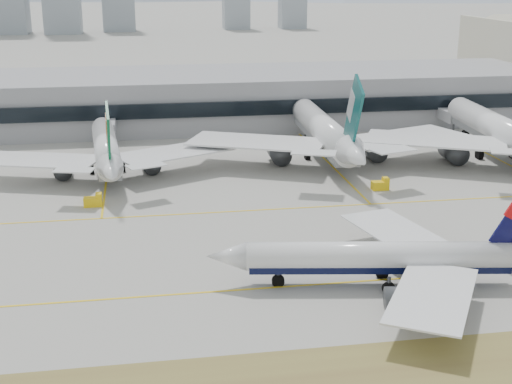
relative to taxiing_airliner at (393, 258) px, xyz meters
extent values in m
plane|color=#9B9891|center=(-22.04, 7.02, -4.31)|extent=(3000.00, 3000.00, 0.00)
cube|color=yellow|center=(-22.04, 2.02, -4.28)|extent=(360.00, 0.45, 0.04)
cube|color=yellow|center=(-22.04, 37.02, -4.28)|extent=(360.00, 0.45, 0.04)
cylinder|color=white|center=(-1.93, 0.31, 0.33)|extent=(38.80, 10.22, 4.22)
cube|color=black|center=(-1.93, 0.31, -0.83)|extent=(37.94, 9.47, 1.90)
cone|color=white|center=(-23.91, 3.79, 0.33)|extent=(6.49, 5.09, 4.22)
cube|color=white|center=(4.82, 11.09, -0.30)|extent=(13.97, 22.42, 0.25)
cylinder|color=#3F4247|center=(2.06, 7.57, -2.62)|extent=(6.85, 4.14, 3.17)
cube|color=#3F4247|center=(2.06, 7.57, -1.36)|extent=(2.70, 0.73, 1.48)
cube|color=white|center=(1.15, -12.04, -0.30)|extent=(18.90, 22.75, 0.25)
cylinder|color=#3F4247|center=(-0.38, -7.84, -2.62)|extent=(6.85, 4.14, 3.17)
cube|color=#3F4247|center=(-0.38, -7.84, -1.36)|extent=(2.70, 0.73, 1.48)
cylinder|color=#3F4247|center=(-16.42, 2.60, -3.05)|extent=(0.51, 0.51, 2.53)
cylinder|color=black|center=(-16.42, 2.60, -3.57)|extent=(1.99, 1.03, 1.90)
cylinder|color=#3F4247|center=(-1.30, -2.57, -3.05)|extent=(0.51, 0.51, 2.53)
cylinder|color=black|center=(-1.30, -2.57, -3.57)|extent=(1.99, 1.03, 1.90)
cylinder|color=#3F4247|center=(-0.44, 2.85, -3.05)|extent=(0.51, 0.51, 2.53)
cylinder|color=black|center=(-0.44, 2.85, -3.57)|extent=(1.99, 1.03, 1.90)
cylinder|color=white|center=(-43.28, 70.29, 1.63)|extent=(8.48, 41.13, 5.40)
cube|color=slate|center=(-43.28, 70.29, 0.14)|extent=(7.61, 40.25, 2.43)
cone|color=white|center=(-45.06, 93.76, 1.63)|extent=(5.86, 6.63, 5.40)
cone|color=white|center=(-41.39, 45.41, 2.30)|extent=(6.07, 9.46, 5.40)
cube|color=white|center=(-28.28, 65.42, 0.82)|extent=(28.51, 22.16, 0.32)
cube|color=white|center=(-34.52, 47.64, 2.71)|extent=(8.50, 6.55, 0.22)
cylinder|color=#3F4247|center=(-33.33, 67.75, -2.15)|extent=(4.56, 7.09, 4.05)
cube|color=#3F4247|center=(-33.33, 67.75, -0.53)|extent=(0.62, 2.86, 1.89)
cube|color=white|center=(-57.37, 63.21, 0.82)|extent=(28.31, 19.19, 0.32)
cube|color=white|center=(-48.52, 46.58, 2.71)|extent=(8.29, 5.64, 0.22)
cylinder|color=#3F4247|center=(-52.72, 66.27, -2.15)|extent=(4.56, 7.09, 4.05)
cube|color=#3F4247|center=(-52.72, 66.27, -0.53)|extent=(0.62, 2.86, 1.89)
cube|color=#0C5832|center=(-41.60, 48.24, 8.72)|extent=(1.34, 11.30, 14.49)
cube|color=orange|center=(-41.69, 49.37, 10.29)|extent=(0.98, 5.12, 6.20)
cylinder|color=#3F4247|center=(-44.45, 85.77, -2.69)|extent=(0.65, 0.65, 3.24)
cylinder|color=black|center=(-44.45, 85.77, -3.37)|extent=(1.13, 2.50, 2.43)
cylinder|color=#3F4247|center=(-46.69, 68.90, -2.69)|extent=(0.65, 0.65, 3.24)
cylinder|color=black|center=(-46.69, 68.90, -3.37)|extent=(1.13, 2.50, 2.43)
cylinder|color=#3F4247|center=(-39.69, 69.43, -2.69)|extent=(0.65, 0.65, 3.24)
cylinder|color=black|center=(-39.69, 69.43, -3.37)|extent=(1.13, 2.50, 2.43)
cylinder|color=white|center=(9.02, 74.69, 2.83)|extent=(8.00, 49.27, 6.49)
cube|color=slate|center=(9.02, 74.69, 1.04)|extent=(6.99, 48.26, 2.92)
cone|color=white|center=(9.89, 102.97, 2.83)|extent=(6.72, 7.70, 6.49)
cone|color=white|center=(8.10, 44.70, 3.64)|extent=(6.83, 11.10, 6.49)
cube|color=white|center=(26.32, 66.95, 1.86)|extent=(34.19, 24.19, 0.39)
cube|color=white|center=(16.60, 46.49, 4.13)|extent=(10.06, 7.12, 0.26)
cylinder|color=#3F4247|center=(20.58, 70.37, -1.71)|extent=(5.12, 8.33, 4.87)
cube|color=#3F4247|center=(20.58, 70.37, 0.23)|extent=(0.59, 3.42, 2.27)
cube|color=white|center=(-8.73, 68.03, 1.86)|extent=(34.28, 25.63, 0.39)
cube|color=white|center=(-0.28, 47.01, 4.13)|extent=(10.17, 7.57, 0.26)
cylinder|color=#3F4247|center=(-2.78, 71.09, -1.71)|extent=(5.12, 8.33, 4.87)
cube|color=#3F4247|center=(-2.78, 71.09, 0.23)|extent=(0.59, 3.42, 2.27)
cube|color=#125051|center=(8.20, 48.11, 11.35)|extent=(1.00, 13.59, 17.42)
cube|color=#ABAFB4|center=(8.25, 49.48, 13.25)|extent=(0.90, 6.14, 7.45)
cylinder|color=#3F4247|center=(9.59, 93.34, -2.36)|extent=(0.78, 0.78, 3.90)
cylinder|color=black|center=(9.59, 93.34, -3.18)|extent=(1.23, 2.96, 2.92)
cylinder|color=#3F4247|center=(4.76, 73.46, -2.36)|extent=(0.78, 0.78, 3.90)
cylinder|color=black|center=(4.76, 73.46, -3.18)|extent=(1.23, 2.96, 2.92)
cylinder|color=#3F4247|center=(13.20, 73.20, -2.36)|extent=(0.78, 0.78, 3.90)
cylinder|color=black|center=(13.20, 73.20, -3.18)|extent=(1.23, 2.96, 2.92)
cylinder|color=white|center=(50.97, 68.06, 3.00)|extent=(10.21, 50.59, 6.65)
cube|color=slate|center=(50.97, 68.06, 1.17)|extent=(9.14, 49.52, 2.99)
cone|color=white|center=(53.03, 96.95, 3.00)|extent=(7.18, 8.13, 6.65)
cube|color=white|center=(32.54, 61.98, 2.00)|extent=(35.08, 27.16, 0.40)
cylinder|color=#3F4247|center=(38.74, 64.86, -1.65)|extent=(5.57, 8.71, 4.98)
cube|color=#3F4247|center=(38.74, 64.86, 0.34)|extent=(0.75, 3.52, 2.33)
cylinder|color=#3F4247|center=(52.33, 87.10, -2.32)|extent=(0.80, 0.80, 3.99)
cylinder|color=black|center=(52.33, 87.10, -3.15)|extent=(1.37, 3.07, 2.99)
cylinder|color=#3F4247|center=(46.56, 66.97, -2.32)|extent=(0.80, 0.80, 3.99)
cylinder|color=black|center=(46.56, 66.97, -3.15)|extent=(1.37, 3.07, 2.99)
cube|color=gray|center=(-22.04, 122.02, 3.19)|extent=(280.00, 42.00, 15.00)
cube|color=black|center=(-22.04, 100.52, 3.64)|extent=(280.00, 1.20, 4.00)
cube|color=beige|center=(87.96, 142.02, 9.79)|extent=(2.00, 57.00, 27.90)
cube|color=yellow|center=(14.02, 46.14, -3.41)|extent=(3.50, 2.00, 1.80)
cube|color=yellow|center=(15.22, 46.14, -2.21)|extent=(1.20, 1.80, 1.00)
cylinder|color=black|center=(12.82, 45.34, -3.96)|extent=(0.70, 0.30, 0.70)
cylinder|color=black|center=(12.82, 46.94, -3.96)|extent=(0.70, 0.30, 0.70)
cylinder|color=black|center=(15.22, 45.34, -3.96)|extent=(0.70, 0.30, 0.70)
cylinder|color=black|center=(15.22, 46.94, -3.96)|extent=(0.70, 0.30, 0.70)
cube|color=yellow|center=(-45.21, 44.77, -3.41)|extent=(3.50, 2.00, 1.80)
cube|color=yellow|center=(-44.01, 44.77, -2.21)|extent=(1.20, 1.80, 1.00)
cylinder|color=black|center=(-46.41, 43.97, -3.96)|extent=(0.70, 0.30, 0.70)
cylinder|color=black|center=(-46.41, 45.57, -3.96)|extent=(0.70, 0.30, 0.70)
cylinder|color=black|center=(-44.01, 43.97, -3.96)|extent=(0.70, 0.30, 0.70)
cylinder|color=black|center=(-44.01, 45.57, -3.96)|extent=(0.70, 0.30, 0.70)
camera|label=1|loc=(-35.27, -91.41, 40.00)|focal=50.00mm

